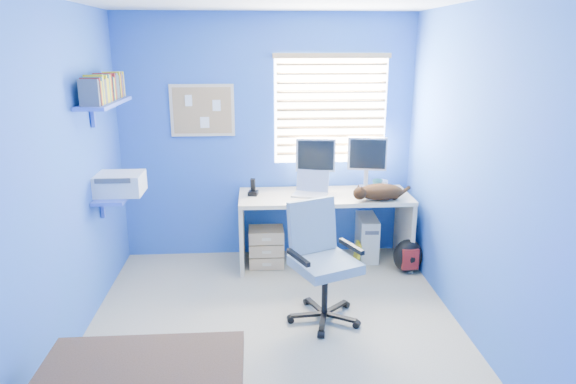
{
  "coord_description": "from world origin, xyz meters",
  "views": [
    {
      "loc": [
        -0.14,
        -3.63,
        2.19
      ],
      "look_at": [
        0.15,
        0.65,
        0.95
      ],
      "focal_mm": 32.0,
      "sensor_mm": 36.0,
      "label": 1
    }
  ],
  "objects": [
    {
      "name": "cat",
      "position": [
        1.07,
        1.05,
        0.82
      ],
      "size": [
        0.49,
        0.36,
        0.16
      ],
      "primitive_type": "ellipsoid",
      "rotation": [
        0.0,
        0.0,
        0.33
      ],
      "color": "black",
      "rests_on": "desk"
    },
    {
      "name": "wall_front",
      "position": [
        0.0,
        -1.6,
        1.25
      ],
      "size": [
        3.0,
        0.01,
        2.5
      ],
      "primitive_type": "cube",
      "color": "blue",
      "rests_on": "ground"
    },
    {
      "name": "mug",
      "position": [
        1.13,
        1.43,
        0.79
      ],
      "size": [
        0.1,
        0.09,
        0.1
      ],
      "primitive_type": "imported",
      "color": "#286B6D",
      "rests_on": "desk"
    },
    {
      "name": "monitor_left",
      "position": [
        0.48,
        1.44,
        1.01
      ],
      "size": [
        0.41,
        0.17,
        0.54
      ],
      "primitive_type": "cube",
      "rotation": [
        0.0,
        0.0,
        -0.12
      ],
      "color": "silver",
      "rests_on": "desk"
    },
    {
      "name": "tower_pc",
      "position": [
        1.04,
        1.38,
        0.23
      ],
      "size": [
        0.21,
        0.45,
        0.45
      ],
      "primitive_type": "cube",
      "rotation": [
        0.0,
        0.0,
        -0.05
      ],
      "color": "beige",
      "rests_on": "floor"
    },
    {
      "name": "wall_shelves",
      "position": [
        -1.35,
        0.75,
        1.43
      ],
      "size": [
        0.42,
        0.9,
        1.05
      ],
      "color": "blue",
      "rests_on": "ground"
    },
    {
      "name": "wall_right",
      "position": [
        1.5,
        0.0,
        1.25
      ],
      "size": [
        0.01,
        3.2,
        2.5
      ],
      "primitive_type": "cube",
      "color": "blue",
      "rests_on": "ground"
    },
    {
      "name": "wall_back",
      "position": [
        0.0,
        1.6,
        1.25
      ],
      "size": [
        3.0,
        0.01,
        2.5
      ],
      "primitive_type": "cube",
      "color": "blue",
      "rests_on": "ground"
    },
    {
      "name": "wall_left",
      "position": [
        -1.5,
        0.0,
        1.25
      ],
      "size": [
        0.01,
        3.2,
        2.5
      ],
      "primitive_type": "cube",
      "color": "blue",
      "rests_on": "ground"
    },
    {
      "name": "phone",
      "position": [
        -0.16,
        1.29,
        0.82
      ],
      "size": [
        0.11,
        0.13,
        0.17
      ],
      "primitive_type": "cube",
      "rotation": [
        0.0,
        0.0,
        -0.19
      ],
      "color": "black",
      "rests_on": "desk"
    },
    {
      "name": "desk",
      "position": [
        0.56,
        1.26,
        0.37
      ],
      "size": [
        1.71,
        0.65,
        0.74
      ],
      "primitive_type": "cube",
      "color": "beige",
      "rests_on": "floor"
    },
    {
      "name": "office_chair",
      "position": [
        0.39,
        0.17,
        0.36
      ],
      "size": [
        0.74,
        0.74,
        0.97
      ],
      "color": "black",
      "rests_on": "floor"
    },
    {
      "name": "yellow_book",
      "position": [
        0.9,
        1.18,
        0.12
      ],
      "size": [
        0.03,
        0.17,
        0.24
      ],
      "primitive_type": "cube",
      "color": "yellow",
      "rests_on": "floor"
    },
    {
      "name": "floor",
      "position": [
        0.0,
        0.0,
        0.0
      ],
      "size": [
        3.0,
        3.2,
        0.0
      ],
      "primitive_type": "cube",
      "color": "#B8AD92",
      "rests_on": "ground"
    },
    {
      "name": "cd_spindle",
      "position": [
        1.2,
        1.51,
        0.78
      ],
      "size": [
        0.13,
        0.13,
        0.07
      ],
      "primitive_type": "cylinder",
      "color": "silver",
      "rests_on": "desk"
    },
    {
      "name": "window_blinds",
      "position": [
        0.65,
        1.57,
        1.55
      ],
      "size": [
        1.15,
        0.05,
        1.1
      ],
      "color": "white",
      "rests_on": "ground"
    },
    {
      "name": "backpack",
      "position": [
        1.36,
        0.98,
        0.17
      ],
      "size": [
        0.31,
        0.25,
        0.34
      ],
      "primitive_type": "ellipsoid",
      "rotation": [
        0.0,
        0.0,
        0.09
      ],
      "color": "black",
      "rests_on": "floor"
    },
    {
      "name": "corkboard",
      "position": [
        -0.65,
        1.58,
        1.55
      ],
      "size": [
        0.64,
        0.02,
        0.52
      ],
      "color": "beige",
      "rests_on": "ground"
    },
    {
      "name": "monitor_right",
      "position": [
        1.02,
        1.46,
        1.01
      ],
      "size": [
        0.42,
        0.2,
        0.54
      ],
      "primitive_type": "cube",
      "rotation": [
        0.0,
        0.0,
        -0.21
      ],
      "color": "silver",
      "rests_on": "desk"
    },
    {
      "name": "laptop",
      "position": [
        0.41,
        1.24,
        0.85
      ],
      "size": [
        0.4,
        0.36,
        0.22
      ],
      "primitive_type": "cube",
      "rotation": [
        0.0,
        0.0,
        -0.34
      ],
      "color": "silver",
      "rests_on": "desk"
    },
    {
      "name": "drawer_boxes",
      "position": [
        -0.03,
        1.24,
        0.2
      ],
      "size": [
        0.35,
        0.28,
        0.41
      ],
      "primitive_type": "cube",
      "color": "tan",
      "rests_on": "floor"
    }
  ]
}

